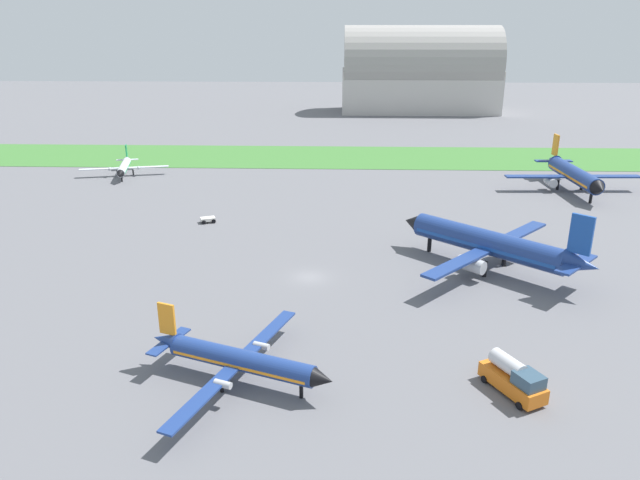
# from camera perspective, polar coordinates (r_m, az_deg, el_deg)

# --- Properties ---
(ground_plane) EXTENTS (600.00, 600.00, 0.00)m
(ground_plane) POSITION_cam_1_polar(r_m,az_deg,el_deg) (78.56, -1.00, -3.61)
(ground_plane) COLOR slate
(grass_taxiway_strip) EXTENTS (360.00, 28.00, 0.08)m
(grass_taxiway_strip) POSITION_cam_1_polar(r_m,az_deg,el_deg) (152.83, 0.55, 8.09)
(grass_taxiway_strip) COLOR #3D7533
(grass_taxiway_strip) RESTS_ON ground_plane
(airplane_parked_jet_far) EXTENTS (27.29, 26.76, 9.65)m
(airplane_parked_jet_far) POSITION_cam_1_polar(r_m,az_deg,el_deg) (129.99, 23.39, 5.89)
(airplane_parked_jet_far) COLOR navy
(airplane_parked_jet_far) RESTS_ON ground_plane
(airplane_foreground_turboprop) EXTENTS (18.44, 21.29, 6.67)m
(airplane_foreground_turboprop) POSITION_cam_1_polar(r_m,az_deg,el_deg) (56.00, -7.99, -11.39)
(airplane_foreground_turboprop) COLOR navy
(airplane_foreground_turboprop) RESTS_ON ground_plane
(airplane_taxiing_turboprop) EXTENTS (19.06, 16.43, 5.79)m
(airplane_taxiing_turboprop) POSITION_cam_1_polar(r_m,az_deg,el_deg) (139.43, -18.50, 6.78)
(airplane_taxiing_turboprop) COLOR silver
(airplane_taxiing_turboprop) RESTS_ON ground_plane
(airplane_midfield_jet) EXTENTS (23.78, 23.16, 10.40)m
(airplane_midfield_jet) POSITION_cam_1_polar(r_m,az_deg,el_deg) (82.98, 16.23, -0.35)
(airplane_midfield_jet) COLOR navy
(airplane_midfield_jet) RESTS_ON ground_plane
(baggage_cart_near_gate) EXTENTS (2.86, 2.51, 0.90)m
(baggage_cart_near_gate) POSITION_cam_1_polar(r_m,az_deg,el_deg) (102.01, -10.84, 1.99)
(baggage_cart_near_gate) COLOR white
(baggage_cart_near_gate) RESTS_ON ground_plane
(fuel_truck_midfield) EXTENTS (5.16, 6.87, 3.29)m
(fuel_truck_midfield) POSITION_cam_1_polar(r_m,az_deg,el_deg) (57.20, 18.30, -12.59)
(fuel_truck_midfield) COLOR orange
(fuel_truck_midfield) RESTS_ON ground_plane
(hangar_distant) EXTENTS (60.03, 27.34, 32.35)m
(hangar_distant) POSITION_cam_1_polar(r_m,az_deg,el_deg) (240.31, 9.66, 15.73)
(hangar_distant) COLOR #BCB7B2
(hangar_distant) RESTS_ON ground_plane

